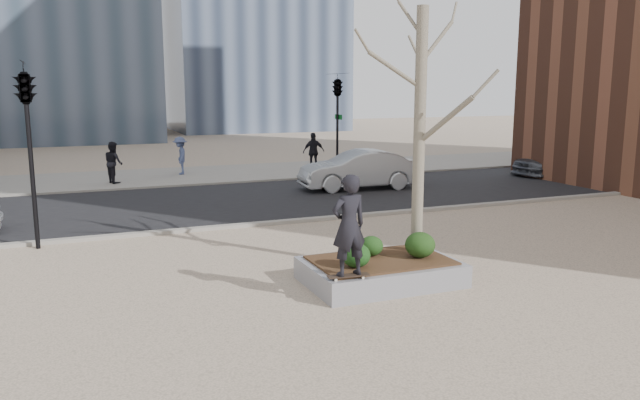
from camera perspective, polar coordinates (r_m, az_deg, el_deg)
name	(u,v)px	position (r m, az deg, el deg)	size (l,w,h in m)	color
ground	(335,289)	(12.37, 1.39, -8.10)	(120.00, 120.00, 0.00)	tan
street	(218,202)	(21.63, -9.31, -0.21)	(60.00, 8.00, 0.02)	black
far_sidewalk	(182,176)	(28.41, -12.52, 2.17)	(60.00, 6.00, 0.02)	gray
planter	(380,272)	(12.71, 5.55, -6.56)	(3.00, 2.00, 0.45)	gray
planter_mulch	(381,260)	(12.65, 5.57, -5.50)	(2.70, 1.70, 0.04)	#382314
sycamore_tree	(421,93)	(12.93, 9.18, 9.67)	(2.80, 2.80, 6.60)	gray
shrub_left	(356,255)	(12.00, 3.32, -5.07)	(0.55, 0.55, 0.47)	#1A3E13
shrub_middle	(371,246)	(12.84, 4.72, -4.20)	(0.48, 0.48, 0.41)	black
shrub_right	(420,245)	(12.82, 9.14, -4.07)	(0.61, 0.61, 0.52)	#183310
skateboard	(348,277)	(11.46, 2.61, -7.04)	(0.78, 0.20, 0.07)	black
skateboarder	(349,225)	(11.21, 2.65, -2.33)	(0.68, 0.44, 1.86)	black
car_silver	(359,170)	(24.07, 3.54, 2.79)	(1.58, 4.53, 1.49)	#9FA3A7
car_third	(557,159)	(30.10, 20.88, 3.49)	(1.88, 4.63, 1.34)	#4C4F57
pedestrian_a	(114,162)	(26.85, -18.35, 3.29)	(0.83, 0.64, 1.70)	black
pedestrian_b	(180,156)	(28.73, -12.65, 3.98)	(1.09, 0.63, 1.69)	#44517B
pedestrian_c	(314,152)	(29.32, -0.59, 4.44)	(1.04, 0.43, 1.78)	black
traffic_light_near	(31,157)	(16.44, -24.93, 3.57)	(0.60, 2.48, 4.50)	black
traffic_light_far	(337,125)	(27.77, 1.60, 6.88)	(0.60, 2.48, 4.50)	black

